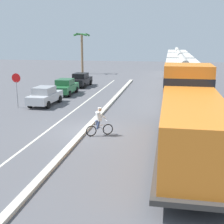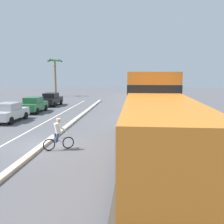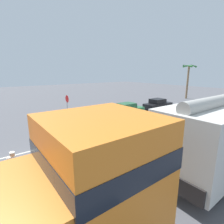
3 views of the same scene
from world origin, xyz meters
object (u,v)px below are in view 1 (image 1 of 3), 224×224
at_px(hopper_car_middle, 179,68).
at_px(parked_car_green, 65,87).
at_px(palm_tree_near, 82,44).
at_px(parked_car_silver, 45,96).
at_px(hopper_car_trailing, 177,61).
at_px(hopper_car_lead, 182,81).
at_px(stop_sign, 16,84).
at_px(locomotive, 190,119).
at_px(parked_car_black, 81,80).
at_px(cyclist, 99,122).

bearing_deg(hopper_car_middle, parked_car_green, -142.75).
bearing_deg(palm_tree_near, parked_car_silver, -81.95).
relative_size(hopper_car_trailing, parked_car_green, 2.51).
distance_m(hopper_car_middle, palm_tree_near, 18.29).
bearing_deg(hopper_car_trailing, parked_car_green, -119.60).
height_order(parked_car_silver, parked_car_green, same).
xyz_separation_m(hopper_car_lead, hopper_car_middle, (0.00, 11.60, 0.00)).
bearing_deg(stop_sign, palm_tree_near, 93.42).
bearing_deg(parked_car_green, parked_car_silver, -90.90).
bearing_deg(parked_car_silver, palm_tree_near, 98.05).
height_order(hopper_car_middle, parked_car_silver, hopper_car_middle).
bearing_deg(hopper_car_middle, palm_tree_near, 146.51).
bearing_deg(hopper_car_lead, stop_sign, -164.19).
bearing_deg(stop_sign, parked_car_green, 73.50).
bearing_deg(hopper_car_middle, locomotive, -90.00).
distance_m(parked_car_silver, palm_tree_near, 24.62).
height_order(hopper_car_middle, parked_car_green, hopper_car_middle).
bearing_deg(parked_car_green, palm_tree_near, 100.50).
relative_size(hopper_car_middle, parked_car_green, 2.51).
xyz_separation_m(hopper_car_lead, parked_car_green, (-11.60, 2.78, -1.26)).
xyz_separation_m(hopper_car_lead, parked_car_black, (-11.52, 8.35, -1.26)).
distance_m(hopper_car_middle, cyclist, 22.37).
bearing_deg(parked_car_black, stop_sign, -99.48).
distance_m(parked_car_silver, parked_car_black, 10.83).
distance_m(hopper_car_trailing, parked_car_green, 23.51).
xyz_separation_m(hopper_car_trailing, stop_sign, (-13.56, -27.04, -0.05)).
xyz_separation_m(parked_car_green, cyclist, (6.49, -12.93, 0.00)).
bearing_deg(hopper_car_lead, hopper_car_middle, 90.00).
height_order(parked_car_black, stop_sign, stop_sign).
distance_m(parked_car_green, parked_car_black, 5.57).
relative_size(parked_car_silver, cyclist, 2.48).
xyz_separation_m(parked_car_black, cyclist, (6.42, -18.50, 0.00)).
bearing_deg(parked_car_silver, parked_car_green, 89.10).
relative_size(hopper_car_trailing, palm_tree_near, 1.59).
bearing_deg(stop_sign, cyclist, -36.71).
xyz_separation_m(parked_car_silver, parked_car_black, (0.16, 10.83, 0.00)).
relative_size(parked_car_silver, palm_tree_near, 0.64).
distance_m(locomotive, palm_tree_near, 37.07).
xyz_separation_m(hopper_car_lead, hopper_car_trailing, (0.00, 23.20, 0.00)).
xyz_separation_m(hopper_car_trailing, parked_car_green, (-11.60, -20.42, -1.26)).
xyz_separation_m(hopper_car_trailing, cyclist, (-5.10, -33.34, -1.26)).
height_order(locomotive, cyclist, locomotive).
bearing_deg(hopper_car_middle, parked_car_black, -164.26).
distance_m(cyclist, palm_tree_near, 33.49).
xyz_separation_m(hopper_car_middle, parked_car_silver, (-11.68, -14.07, -1.26)).
xyz_separation_m(hopper_car_middle, stop_sign, (-13.56, -15.44, -0.05)).
distance_m(hopper_car_middle, parked_car_green, 14.62).
distance_m(hopper_car_middle, parked_car_black, 12.04).
relative_size(hopper_car_middle, parked_car_black, 2.50).
xyz_separation_m(parked_car_silver, palm_tree_near, (-3.40, 24.05, 3.99)).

